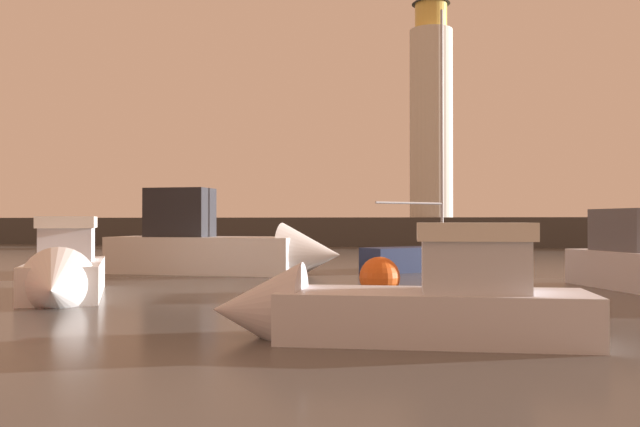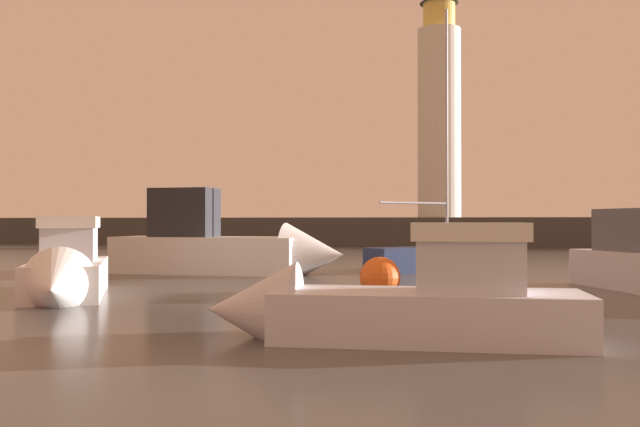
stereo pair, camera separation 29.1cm
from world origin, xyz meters
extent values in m
plane|color=#4C4742|center=(0.00, 27.28, 0.00)|extent=(220.00, 220.00, 0.00)
cube|color=#423F3D|center=(0.00, 54.56, 1.15)|extent=(83.31, 5.68, 2.30)
cylinder|color=silver|center=(-0.10, 54.56, 9.92)|extent=(3.47, 3.47, 15.25)
cylinder|color=#F2CC59|center=(-0.10, 54.56, 18.61)|extent=(2.60, 2.60, 2.13)
cube|color=silver|center=(1.63, 10.56, 0.42)|extent=(5.27, 2.10, 0.84)
cone|color=silver|center=(-1.39, 10.36, 0.46)|extent=(1.69, 1.79, 1.69)
cube|color=silver|center=(2.30, 10.60, 1.26)|extent=(1.78, 1.41, 0.85)
cube|color=silver|center=(2.30, 10.60, 1.84)|extent=(1.96, 1.55, 0.30)
cube|color=white|center=(-7.56, 23.70, 0.70)|extent=(7.29, 2.62, 1.40)
cone|color=white|center=(-3.32, 23.60, 0.77)|extent=(2.27, 2.41, 2.36)
cube|color=#232328|center=(-8.57, 23.72, 2.35)|extent=(2.45, 1.58, 1.89)
cube|color=white|center=(-8.35, 15.60, 0.46)|extent=(4.00, 5.37, 0.92)
cone|color=white|center=(-6.96, 12.93, 0.51)|extent=(2.35, 2.30, 1.78)
cube|color=silver|center=(-8.58, 16.03, 1.37)|extent=(2.16, 2.49, 0.90)
cube|color=silver|center=(-8.58, 16.03, 1.98)|extent=(2.38, 2.73, 0.32)
cube|color=#1E284C|center=(0.94, 26.99, 0.49)|extent=(5.47, 5.25, 0.97)
cylinder|color=#B7B7BC|center=(1.39, 27.41, 5.87)|extent=(0.12, 0.12, 9.80)
cylinder|color=#B7B7BC|center=(0.16, 26.25, 2.74)|extent=(2.53, 2.38, 0.09)
sphere|color=#EA5919|center=(0.02, 16.80, 0.54)|extent=(1.07, 1.07, 1.07)
camera|label=1|loc=(2.04, -0.93, 2.01)|focal=37.97mm
camera|label=2|loc=(2.33, -0.87, 2.01)|focal=37.97mm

